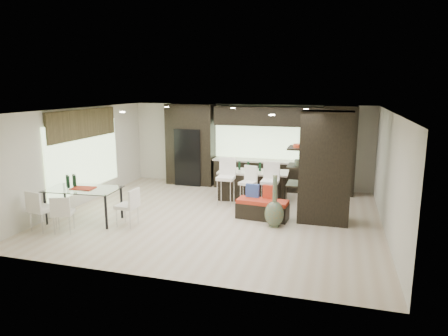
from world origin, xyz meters
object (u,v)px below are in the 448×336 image
(chair_near, at_px, (64,215))
(stool_mid, at_px, (248,190))
(kitchen_island, at_px, (253,185))
(floor_vase, at_px, (275,201))
(stool_left, at_px, (226,186))
(bench, at_px, (262,209))
(stool_right, at_px, (270,190))
(dining_table, at_px, (84,205))
(chair_far, at_px, (43,212))
(chair_end, at_px, (127,209))

(chair_near, bearing_deg, stool_mid, 19.49)
(kitchen_island, height_order, floor_vase, floor_vase)
(floor_vase, xyz_separation_m, chair_near, (-4.54, -1.69, -0.23))
(stool_left, relative_size, bench, 0.83)
(kitchen_island, xyz_separation_m, stool_left, (-0.62, -0.77, 0.11))
(kitchen_island, height_order, stool_mid, stool_mid)
(stool_left, xyz_separation_m, stool_right, (1.24, 0.01, -0.02))
(dining_table, bearing_deg, bench, 13.66)
(floor_vase, relative_size, chair_far, 1.41)
(stool_left, xyz_separation_m, chair_end, (-1.78, -2.32, -0.11))
(dining_table, distance_m, chair_end, 1.17)
(chair_far, height_order, chair_end, chair_far)
(stool_left, relative_size, chair_end, 1.26)
(chair_near, bearing_deg, chair_far, 160.82)
(floor_vase, relative_size, chair_near, 1.57)
(chair_end, bearing_deg, chair_near, 126.14)
(bench, xyz_separation_m, floor_vase, (0.37, -0.49, 0.38))
(chair_far, relative_size, chair_end, 1.05)
(floor_vase, xyz_separation_m, chair_end, (-3.37, -0.91, -0.20))
(stool_right, bearing_deg, chair_far, -145.07)
(stool_mid, xyz_separation_m, bench, (0.60, -0.96, -0.21))
(stool_left, xyz_separation_m, chair_far, (-3.49, -3.12, -0.09))
(kitchen_island, height_order, bench, kitchen_island)
(kitchen_island, relative_size, stool_left, 1.90)
(dining_table, height_order, chair_near, dining_table)
(dining_table, bearing_deg, chair_end, -4.83)
(stool_mid, distance_m, floor_vase, 1.75)
(chair_end, bearing_deg, stool_right, -49.94)
(stool_right, distance_m, bench, 0.97)
(stool_left, height_order, chair_far, stool_left)
(stool_left, distance_m, floor_vase, 2.13)
(stool_mid, xyz_separation_m, chair_far, (-4.11, -3.16, -0.01))
(bench, bearing_deg, chair_near, -147.04)
(dining_table, bearing_deg, chair_far, -128.65)
(stool_right, relative_size, chair_far, 1.15)
(kitchen_island, bearing_deg, dining_table, -143.29)
(stool_left, relative_size, stool_right, 1.04)
(stool_right, bearing_deg, dining_table, -149.55)
(chair_far, bearing_deg, dining_table, 66.86)
(kitchen_island, height_order, stool_right, stool_right)
(kitchen_island, xyz_separation_m, stool_right, (0.62, -0.76, 0.09))
(stool_mid, distance_m, chair_end, 3.36)
(chair_near, relative_size, chair_far, 0.90)
(kitchen_island, bearing_deg, bench, -74.62)
(floor_vase, xyz_separation_m, dining_table, (-4.54, -0.91, -0.21))
(kitchen_island, bearing_deg, floor_vase, -70.05)
(dining_table, relative_size, chair_near, 2.17)
(stool_mid, distance_m, bench, 1.15)
(dining_table, relative_size, chair_end, 2.05)
(dining_table, relative_size, chair_far, 1.95)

